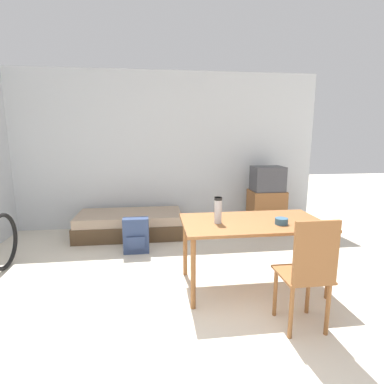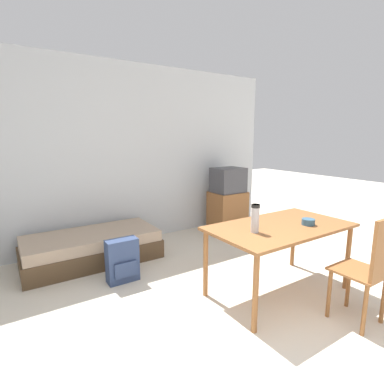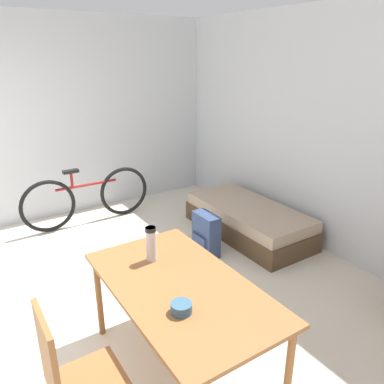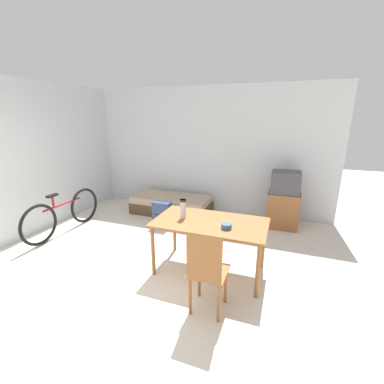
{
  "view_description": "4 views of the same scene",
  "coord_description": "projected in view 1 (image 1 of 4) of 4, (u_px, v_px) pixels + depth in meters",
  "views": [
    {
      "loc": [
        -0.04,
        -1.7,
        1.63
      ],
      "look_at": [
        0.46,
        2.14,
        0.89
      ],
      "focal_mm": 28.0,
      "sensor_mm": 36.0,
      "label": 1
    },
    {
      "loc": [
        -1.37,
        -0.74,
        1.64
      ],
      "look_at": [
        0.39,
        1.97,
        1.03
      ],
      "focal_mm": 28.0,
      "sensor_mm": 36.0,
      "label": 2
    },
    {
      "loc": [
        2.82,
        0.15,
        2.19
      ],
      "look_at": [
        0.08,
        1.92,
        0.97
      ],
      "focal_mm": 35.0,
      "sensor_mm": 36.0,
      "label": 3
    },
    {
      "loc": [
        1.85,
        -1.81,
        2.07
      ],
      "look_at": [
        0.51,
        1.83,
        0.93
      ],
      "focal_mm": 24.0,
      "sensor_mm": 36.0,
      "label": 4
    }
  ],
  "objects": [
    {
      "name": "wooden_chair",
      "position": [
        308.0,
        270.0,
        2.43
      ],
      "size": [
        0.4,
        0.4,
        0.99
      ],
      "color": "brown",
      "rests_on": "ground_plane"
    },
    {
      "name": "thermos_flask",
      "position": [
        218.0,
        209.0,
        3.06
      ],
      "size": [
        0.08,
        0.08,
        0.27
      ],
      "color": "#B7B7BC",
      "rests_on": "dining_table"
    },
    {
      "name": "tv",
      "position": [
        267.0,
        200.0,
        5.18
      ],
      "size": [
        0.58,
        0.46,
        1.1
      ],
      "color": "brown",
      "rests_on": "ground_plane"
    },
    {
      "name": "wall_back",
      "position": [
        155.0,
        151.0,
        5.25
      ],
      "size": [
        5.77,
        0.06,
        2.7
      ],
      "color": "silver",
      "rests_on": "ground_plane"
    },
    {
      "name": "dining_table",
      "position": [
        253.0,
        228.0,
        3.17
      ],
      "size": [
        1.49,
        0.83,
        0.74
      ],
      "color": "brown",
      "rests_on": "ground_plane"
    },
    {
      "name": "daybed",
      "position": [
        130.0,
        224.0,
        4.91
      ],
      "size": [
        1.71,
        0.81,
        0.38
      ],
      "color": "#4C3823",
      "rests_on": "ground_plane"
    },
    {
      "name": "backpack",
      "position": [
        136.0,
        236.0,
        4.18
      ],
      "size": [
        0.35,
        0.19,
        0.5
      ],
      "color": "navy",
      "rests_on": "ground_plane"
    },
    {
      "name": "mate_bowl",
      "position": [
        281.0,
        221.0,
        3.04
      ],
      "size": [
        0.13,
        0.13,
        0.06
      ],
      "color": "#335670",
      "rests_on": "dining_table"
    }
  ]
}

